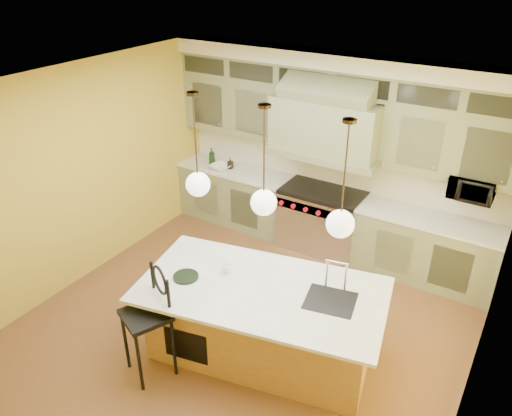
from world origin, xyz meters
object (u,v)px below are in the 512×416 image
Objects in this scene: microwave at (472,188)px; kitchen_island at (263,319)px; range at (321,219)px; counter_stool at (149,316)px.

kitchen_island is at bearing -121.69° from microwave.
kitchen_island is (0.41, -2.39, -0.01)m from range.
microwave is (1.54, 2.50, 0.98)m from kitchen_island.
counter_stool is at bearing -125.77° from microwave.
kitchen_island is at bearing 68.79° from counter_stool.
counter_stool is at bearing -98.15° from range.
microwave reaches higher than counter_stool.
microwave is (2.41, 3.35, 0.71)m from counter_stool.
range is 0.93× the size of counter_stool.
range is 2.21× the size of microwave.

